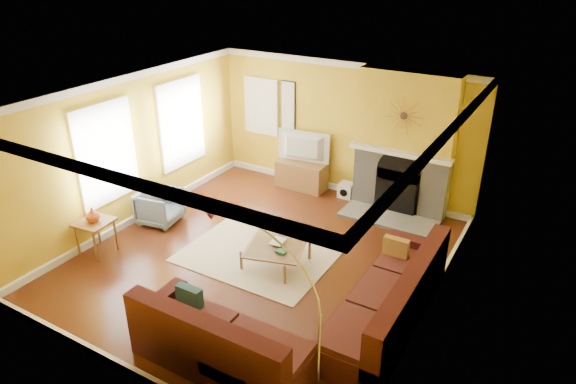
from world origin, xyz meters
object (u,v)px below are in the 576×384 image
Objects in this scene: armchair at (160,207)px; coffee_table at (276,255)px; sectional_sofa at (304,285)px; arc_lamp at (270,314)px; side_table at (97,237)px; media_console at (302,175)px.

coffee_table is at bearing -102.64° from armchair.
arc_lamp is at bearing -76.02° from sectional_sofa.
arc_lamp reaches higher than sectional_sofa.
sectional_sofa is 3.74m from side_table.
armchair is 4.63m from arc_lamp.
side_table is 0.27× the size of arc_lamp.
media_console is at bearing 119.44° from sectional_sofa.
side_table is (-1.69, -3.96, 0.01)m from media_console.
sectional_sofa reaches higher than side_table.
armchair is (-1.51, -2.65, 0.03)m from media_console.
media_console is 0.47× the size of arc_lamp.
coffee_table is 0.85× the size of media_console.
arc_lamp is (4.08, -1.07, 0.81)m from side_table.
armchair reaches higher than side_table.
sectional_sofa is 3.66m from armchair.
armchair is at bearing 148.58° from arc_lamp.
coffee_table is at bearing 139.53° from sectional_sofa.
armchair is at bearing 82.18° from side_table.
coffee_table is 2.98m from media_console.
coffee_table is 1.26× the size of armchair.
media_console is (-2.03, 3.60, -0.16)m from sectional_sofa.
armchair is at bearing 177.24° from coffee_table.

